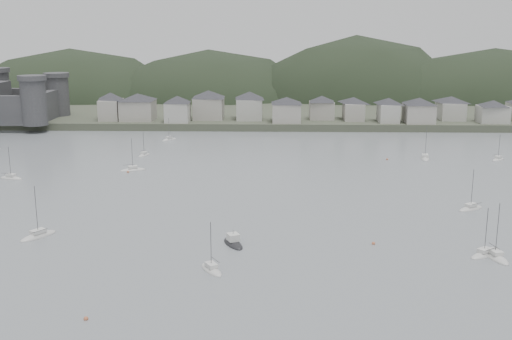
{
  "coord_description": "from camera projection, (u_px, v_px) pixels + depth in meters",
  "views": [
    {
      "loc": [
        4.2,
        -78.36,
        41.69
      ],
      "look_at": [
        0.0,
        75.0,
        6.0
      ],
      "focal_mm": 43.16,
      "sensor_mm": 36.0,
      "label": 1
    }
  ],
  "objects": [
    {
      "name": "ground",
      "position": [
        241.0,
        333.0,
        85.85
      ],
      "size": [
        900.0,
        900.0,
        0.0
      ],
      "primitive_type": "plane",
      "color": "slate",
      "rests_on": "ground"
    },
    {
      "name": "far_shore_land",
      "position": [
        266.0,
        95.0,
        372.73
      ],
      "size": [
        900.0,
        250.0,
        3.0
      ],
      "primitive_type": "cube",
      "color": "#383D2D",
      "rests_on": "ground"
    },
    {
      "name": "forested_ridge",
      "position": [
        274.0,
        122.0,
        350.58
      ],
      "size": [
        851.55,
        103.94,
        102.57
      ],
      "color": "black",
      "rests_on": "ground"
    },
    {
      "name": "waterfront_town",
      "position": [
        382.0,
        107.0,
        261.05
      ],
      "size": [
        451.48,
        28.46,
        12.92
      ],
      "color": "#A19D93",
      "rests_on": "far_shore_land"
    },
    {
      "name": "sailboat_lead",
      "position": [
        495.0,
        257.0,
        113.94
      ],
      "size": [
        4.24,
        8.62,
        11.3
      ],
      "rotation": [
        0.0,
        0.0,
        3.34
      ],
      "color": "beige",
      "rests_on": "ground"
    },
    {
      "name": "moored_fleet",
      "position": [
        160.0,
        203.0,
        148.64
      ],
      "size": [
        252.76,
        177.73,
        12.46
      ],
      "color": "beige",
      "rests_on": "ground"
    },
    {
      "name": "motor_launch_far",
      "position": [
        233.0,
        243.0,
        120.9
      ],
      "size": [
        5.6,
        7.93,
        3.8
      ],
      "rotation": [
        0.0,
        0.0,
        3.58
      ],
      "color": "black",
      "rests_on": "ground"
    },
    {
      "name": "mooring_buoys",
      "position": [
        290.0,
        234.0,
        126.77
      ],
      "size": [
        154.4,
        138.22,
        0.7
      ],
      "color": "#AF5C3A",
      "rests_on": "ground"
    }
  ]
}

